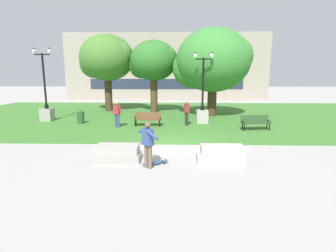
{
  "coord_description": "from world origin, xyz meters",
  "views": [
    {
      "loc": [
        -0.04,
        -12.39,
        3.31
      ],
      "look_at": [
        -0.35,
        -1.4,
        1.2
      ],
      "focal_mm": 28.0,
      "sensor_mm": 36.0,
      "label": 1
    }
  ],
  "objects_px": {
    "concrete_block_center": "(117,153)",
    "park_bench_near_right": "(256,122)",
    "lamp_post_right": "(47,106)",
    "person_bystander_far_lawn": "(117,113)",
    "lamp_post_left": "(202,109)",
    "person_bystander_near_lawn": "(187,111)",
    "concrete_block_left": "(221,154)",
    "person_skateboarder": "(148,142)",
    "park_bench_near_left": "(148,118)",
    "trash_bin": "(81,116)",
    "skateboard": "(155,163)"
  },
  "relations": [
    {
      "from": "lamp_post_left",
      "to": "person_bystander_near_lawn",
      "type": "bearing_deg",
      "value": -138.15
    },
    {
      "from": "person_bystander_near_lawn",
      "to": "person_bystander_far_lawn",
      "type": "bearing_deg",
      "value": -169.88
    },
    {
      "from": "park_bench_near_left",
      "to": "park_bench_near_right",
      "type": "relative_size",
      "value": 0.98
    },
    {
      "from": "lamp_post_left",
      "to": "person_bystander_near_lawn",
      "type": "distance_m",
      "value": 1.54
    },
    {
      "from": "person_bystander_far_lawn",
      "to": "park_bench_near_left",
      "type": "bearing_deg",
      "value": 15.36
    },
    {
      "from": "person_skateboarder",
      "to": "concrete_block_left",
      "type": "bearing_deg",
      "value": 15.56
    },
    {
      "from": "concrete_block_left",
      "to": "trash_bin",
      "type": "bearing_deg",
      "value": 135.99
    },
    {
      "from": "concrete_block_center",
      "to": "lamp_post_right",
      "type": "height_order",
      "value": "lamp_post_right"
    },
    {
      "from": "lamp_post_right",
      "to": "skateboard",
      "type": "bearing_deg",
      "value": -47.56
    },
    {
      "from": "person_skateboarder",
      "to": "person_bystander_near_lawn",
      "type": "height_order",
      "value": "person_bystander_near_lawn"
    },
    {
      "from": "concrete_block_left",
      "to": "person_skateboarder",
      "type": "bearing_deg",
      "value": -164.44
    },
    {
      "from": "concrete_block_left",
      "to": "person_bystander_near_lawn",
      "type": "height_order",
      "value": "person_bystander_near_lawn"
    },
    {
      "from": "lamp_post_right",
      "to": "person_bystander_far_lawn",
      "type": "distance_m",
      "value": 6.23
    },
    {
      "from": "concrete_block_center",
      "to": "trash_bin",
      "type": "bearing_deg",
      "value": 118.27
    },
    {
      "from": "park_bench_near_right",
      "to": "person_bystander_far_lawn",
      "type": "relative_size",
      "value": 1.09
    },
    {
      "from": "person_bystander_near_lawn",
      "to": "person_bystander_far_lawn",
      "type": "xyz_separation_m",
      "value": [
        -4.53,
        -0.81,
        0.0
      ]
    },
    {
      "from": "park_bench_near_right",
      "to": "person_bystander_near_lawn",
      "type": "height_order",
      "value": "person_bystander_near_lawn"
    },
    {
      "from": "concrete_block_left",
      "to": "lamp_post_left",
      "type": "xyz_separation_m",
      "value": [
        0.13,
        8.6,
        0.71
      ]
    },
    {
      "from": "lamp_post_right",
      "to": "person_bystander_far_lawn",
      "type": "xyz_separation_m",
      "value": [
        5.76,
        -2.38,
        -0.1
      ]
    },
    {
      "from": "concrete_block_center",
      "to": "park_bench_near_right",
      "type": "distance_m",
      "value": 9.49
    },
    {
      "from": "concrete_block_center",
      "to": "park_bench_near_left",
      "type": "bearing_deg",
      "value": 86.54
    },
    {
      "from": "person_bystander_far_lawn",
      "to": "lamp_post_right",
      "type": "bearing_deg",
      "value": 157.53
    },
    {
      "from": "lamp_post_left",
      "to": "person_bystander_far_lawn",
      "type": "height_order",
      "value": "lamp_post_left"
    },
    {
      "from": "concrete_block_left",
      "to": "person_bystander_far_lawn",
      "type": "bearing_deg",
      "value": 129.35
    },
    {
      "from": "concrete_block_center",
      "to": "person_skateboarder",
      "type": "relative_size",
      "value": 1.05
    },
    {
      "from": "park_bench_near_right",
      "to": "lamp_post_right",
      "type": "bearing_deg",
      "value": 168.38
    },
    {
      "from": "concrete_block_center",
      "to": "person_bystander_far_lawn",
      "type": "xyz_separation_m",
      "value": [
        -1.49,
        6.75,
        0.68
      ]
    },
    {
      "from": "trash_bin",
      "to": "concrete_block_left",
      "type": "bearing_deg",
      "value": -44.01
    },
    {
      "from": "person_skateboarder",
      "to": "person_bystander_far_lawn",
      "type": "height_order",
      "value": "person_bystander_far_lawn"
    },
    {
      "from": "person_bystander_far_lawn",
      "to": "skateboard",
      "type": "bearing_deg",
      "value": -67.33
    },
    {
      "from": "concrete_block_left",
      "to": "person_bystander_far_lawn",
      "type": "distance_m",
      "value": 8.78
    },
    {
      "from": "skateboard",
      "to": "park_bench_near_left",
      "type": "height_order",
      "value": "park_bench_near_left"
    },
    {
      "from": "person_bystander_far_lawn",
      "to": "person_bystander_near_lawn",
      "type": "bearing_deg",
      "value": 10.12
    },
    {
      "from": "concrete_block_left",
      "to": "park_bench_near_right",
      "type": "distance_m",
      "value": 6.94
    },
    {
      "from": "park_bench_near_left",
      "to": "trash_bin",
      "type": "distance_m",
      "value": 4.89
    },
    {
      "from": "skateboard",
      "to": "lamp_post_right",
      "type": "xyz_separation_m",
      "value": [
        -8.77,
        9.59,
        1.0
      ]
    },
    {
      "from": "skateboard",
      "to": "concrete_block_left",
      "type": "bearing_deg",
      "value": 9.86
    },
    {
      "from": "lamp_post_right",
      "to": "lamp_post_left",
      "type": "relative_size",
      "value": 1.08
    },
    {
      "from": "skateboard",
      "to": "lamp_post_left",
      "type": "height_order",
      "value": "lamp_post_left"
    },
    {
      "from": "skateboard",
      "to": "person_skateboarder",
      "type": "bearing_deg",
      "value": -124.39
    },
    {
      "from": "lamp_post_left",
      "to": "person_bystander_near_lawn",
      "type": "height_order",
      "value": "lamp_post_left"
    },
    {
      "from": "concrete_block_center",
      "to": "park_bench_near_right",
      "type": "xyz_separation_m",
      "value": [
        7.23,
        6.16,
        0.23
      ]
    },
    {
      "from": "person_skateboarder",
      "to": "person_bystander_near_lawn",
      "type": "bearing_deg",
      "value": 78.2
    },
    {
      "from": "concrete_block_center",
      "to": "person_bystander_far_lawn",
      "type": "relative_size",
      "value": 1.05
    },
    {
      "from": "skateboard",
      "to": "person_bystander_near_lawn",
      "type": "distance_m",
      "value": 8.21
    },
    {
      "from": "person_bystander_near_lawn",
      "to": "person_bystander_far_lawn",
      "type": "relative_size",
      "value": 1.0
    },
    {
      "from": "concrete_block_left",
      "to": "lamp_post_left",
      "type": "bearing_deg",
      "value": 89.16
    },
    {
      "from": "lamp_post_right",
      "to": "lamp_post_left",
      "type": "xyz_separation_m",
      "value": [
        11.44,
        -0.55,
        -0.06
      ]
    },
    {
      "from": "park_bench_near_right",
      "to": "person_bystander_far_lawn",
      "type": "distance_m",
      "value": 8.75
    },
    {
      "from": "trash_bin",
      "to": "person_bystander_near_lawn",
      "type": "relative_size",
      "value": 0.56
    }
  ]
}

